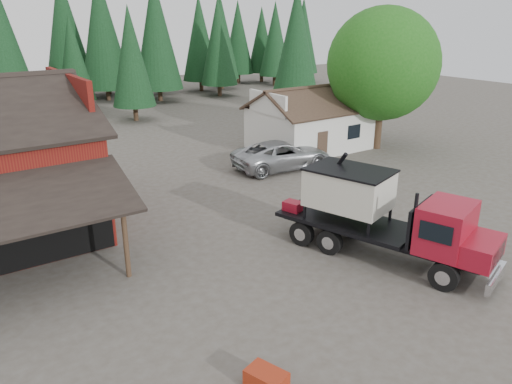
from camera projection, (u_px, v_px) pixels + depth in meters
ground at (276, 259)px, 20.87m from camera, size 120.00×120.00×0.00m
farmhouse at (311, 126)px, 37.31m from camera, size 8.60×6.42×4.65m
deciduous_tree at (383, 68)px, 35.67m from camera, size 8.00×8.00×10.20m
conifer_backdrop at (40, 108)px, 53.29m from camera, size 76.00×16.00×16.00m
near_pine_b at (131, 56)px, 45.24m from camera, size 3.96×3.96×10.40m
near_pine_c at (296, 41)px, 50.38m from camera, size 4.84×4.84×12.40m
near_pine_d at (0, 41)px, 42.45m from camera, size 5.28×5.28×13.40m
feed_truck at (382, 214)px, 20.42m from camera, size 5.07×9.45×4.13m
silver_car at (282, 155)px, 32.57m from camera, size 6.86×3.71×1.83m
equip_box at (266, 381)px, 13.54m from camera, size 1.01×1.26×0.60m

